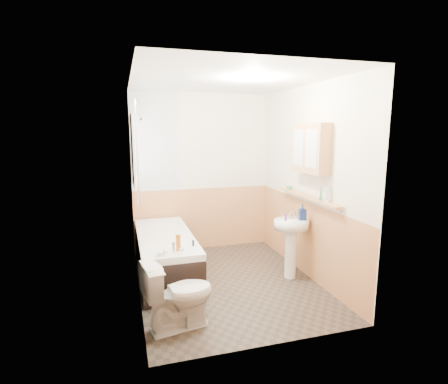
{
  "coord_description": "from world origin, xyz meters",
  "views": [
    {
      "loc": [
        -1.23,
        -4.05,
        1.92
      ],
      "look_at": [
        0.0,
        0.15,
        1.15
      ],
      "focal_mm": 28.0,
      "sensor_mm": 36.0,
      "label": 1
    }
  ],
  "objects": [
    {
      "name": "floor",
      "position": [
        0.0,
        0.0,
        0.0
      ],
      "size": [
        2.8,
        2.8,
        0.0
      ],
      "primitive_type": "plane",
      "color": "#2F2721",
      "rests_on": "ground"
    },
    {
      "name": "sink",
      "position": [
        0.84,
        -0.1,
        0.56
      ],
      "size": [
        0.46,
        0.37,
        0.9
      ],
      "rotation": [
        0.0,
        0.0,
        -0.03
      ],
      "color": "white",
      "rests_on": "floor"
    },
    {
      "name": "clear_bottle",
      "position": [
        0.73,
        -0.14,
        0.83
      ],
      "size": [
        0.04,
        0.04,
        0.09
      ],
      "primitive_type": "cylinder",
      "rotation": [
        0.0,
        0.0,
        -0.36
      ],
      "color": "purple",
      "rests_on": "sink"
    },
    {
      "name": "tile_cladding_left",
      "position": [
        -1.09,
        0.0,
        1.25
      ],
      "size": [
        0.01,
        2.8,
        2.5
      ],
      "primitive_type": "cube",
      "color": "white",
      "rests_on": "wall_left"
    },
    {
      "name": "shower_riser",
      "position": [
        -1.04,
        0.36,
        1.75
      ],
      "size": [
        0.11,
        0.09,
        1.3
      ],
      "color": "silver",
      "rests_on": "wall_left"
    },
    {
      "name": "wainscot_front",
      "position": [
        0.0,
        -1.39,
        0.5
      ],
      "size": [
        2.2,
        0.01,
        1.0
      ],
      "primitive_type": "cube",
      "color": "tan",
      "rests_on": "wall_front"
    },
    {
      "name": "soap_bottle",
      "position": [
        0.96,
        -0.15,
        0.84
      ],
      "size": [
        0.15,
        0.22,
        0.09
      ],
      "primitive_type": "imported",
      "rotation": [
        0.0,
        0.0,
        -0.29
      ],
      "color": "navy",
      "rests_on": "sink"
    },
    {
      "name": "bathtub",
      "position": [
        -0.73,
        0.45,
        0.3
      ],
      "size": [
        0.7,
        1.8,
        0.71
      ],
      "color": "black",
      "rests_on": "floor"
    },
    {
      "name": "wall_right",
      "position": [
        1.11,
        0.0,
        1.25
      ],
      "size": [
        0.02,
        2.8,
        2.5
      ],
      "primitive_type": "cube",
      "color": "beige",
      "rests_on": "ground"
    },
    {
      "name": "blue_gel",
      "position": [
        -0.66,
        -0.25,
        0.66
      ],
      "size": [
        0.06,
        0.05,
        0.19
      ],
      "primitive_type": "cube",
      "rotation": [
        0.0,
        0.0,
        -0.26
      ],
      "color": "orange",
      "rests_on": "bathtub"
    },
    {
      "name": "toilet",
      "position": [
        -0.76,
        -0.87,
        0.34
      ],
      "size": [
        0.76,
        0.51,
        0.68
      ],
      "primitive_type": "imported",
      "rotation": [
        0.0,
        0.0,
        1.76
      ],
      "color": "white",
      "rests_on": "floor"
    },
    {
      "name": "cream_jar",
      "position": [
        -0.87,
        -0.35,
        0.59
      ],
      "size": [
        0.08,
        0.08,
        0.04
      ],
      "primitive_type": "cylinder",
      "rotation": [
        0.0,
        0.0,
        -0.19
      ],
      "color": "silver",
      "rests_on": "bathtub"
    },
    {
      "name": "wall_left",
      "position": [
        -1.11,
        0.0,
        1.25
      ],
      "size": [
        0.02,
        2.8,
        2.5
      ],
      "primitive_type": "cube",
      "color": "beige",
      "rests_on": "ground"
    },
    {
      "name": "black_jar",
      "position": [
        1.04,
        0.4,
        1.12
      ],
      "size": [
        0.08,
        0.08,
        0.05
      ],
      "primitive_type": "cylinder",
      "rotation": [
        0.0,
        0.0,
        0.07
      ],
      "color": "#388447",
      "rests_on": "pine_shelf"
    },
    {
      "name": "wall_back",
      "position": [
        0.0,
        1.41,
        1.25
      ],
      "size": [
        2.2,
        0.02,
        2.5
      ],
      "primitive_type": "cube",
      "color": "beige",
      "rests_on": "ground"
    },
    {
      "name": "window",
      "position": [
        -1.06,
        0.95,
        1.65
      ],
      "size": [
        0.03,
        0.79,
        0.99
      ],
      "color": "white",
      "rests_on": "wall_left"
    },
    {
      "name": "pine_shelf",
      "position": [
        1.04,
        -0.12,
        1.08
      ],
      "size": [
        0.1,
        1.41,
        0.03
      ],
      "primitive_type": "cube",
      "color": "tan",
      "rests_on": "wall_right"
    },
    {
      "name": "tile_return_back",
      "position": [
        -0.73,
        1.39,
        1.75
      ],
      "size": [
        0.75,
        0.01,
        1.5
      ],
      "primitive_type": "cube",
      "color": "white",
      "rests_on": "wall_back"
    },
    {
      "name": "wall_front",
      "position": [
        0.0,
        -1.41,
        1.25
      ],
      "size": [
        2.2,
        0.02,
        2.5
      ],
      "primitive_type": "cube",
      "color": "beige",
      "rests_on": "ground"
    },
    {
      "name": "ceiling",
      "position": [
        0.0,
        0.0,
        2.5
      ],
      "size": [
        2.8,
        2.8,
        0.0
      ],
      "primitive_type": "plane",
      "rotation": [
        3.14,
        0.0,
        0.0
      ],
      "color": "white",
      "rests_on": "ground"
    },
    {
      "name": "orange_bottle",
      "position": [
        -0.46,
        -0.13,
        0.6
      ],
      "size": [
        0.03,
        0.03,
        0.07
      ],
      "primitive_type": "cylinder",
      "rotation": [
        0.0,
        0.0,
        0.36
      ],
      "color": "black",
      "rests_on": "bathtub"
    },
    {
      "name": "foam_can",
      "position": [
        1.04,
        -0.55,
        1.19
      ],
      "size": [
        0.06,
        0.06,
        0.18
      ],
      "primitive_type": "cylinder",
      "rotation": [
        0.0,
        0.0,
        0.04
      ],
      "color": "silver",
      "rests_on": "pine_shelf"
    },
    {
      "name": "wainscot_right",
      "position": [
        1.09,
        0.0,
        0.5
      ],
      "size": [
        0.01,
        2.8,
        1.0
      ],
      "primitive_type": "cube",
      "color": "tan",
      "rests_on": "wall_right"
    },
    {
      "name": "medicine_cabinet",
      "position": [
        1.01,
        -0.19,
        1.71
      ],
      "size": [
        0.17,
        0.67,
        0.61
      ],
      "color": "tan",
      "rests_on": "wall_right"
    },
    {
      "name": "wainscot_back",
      "position": [
        0.0,
        1.39,
        0.5
      ],
      "size": [
        2.2,
        0.01,
        1.0
      ],
      "primitive_type": "cube",
      "color": "tan",
      "rests_on": "wall_back"
    },
    {
      "name": "green_bottle",
      "position": [
        1.04,
        -0.43,
        1.19
      ],
      "size": [
        0.04,
        0.04,
        0.19
      ],
      "primitive_type": "cone",
      "rotation": [
        0.0,
        0.0,
        0.08
      ],
      "color": "#388447",
      "rests_on": "pine_shelf"
    }
  ]
}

